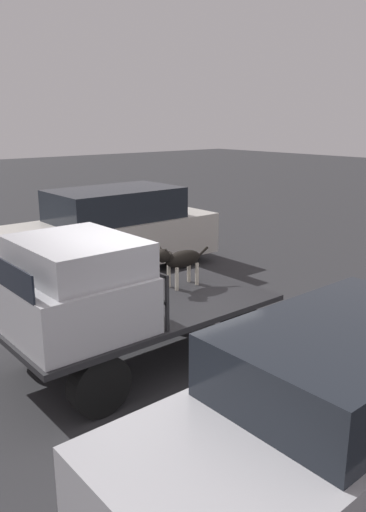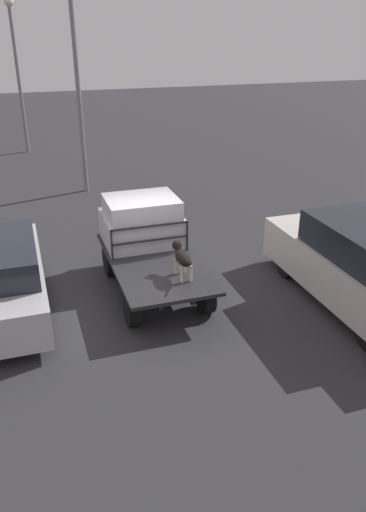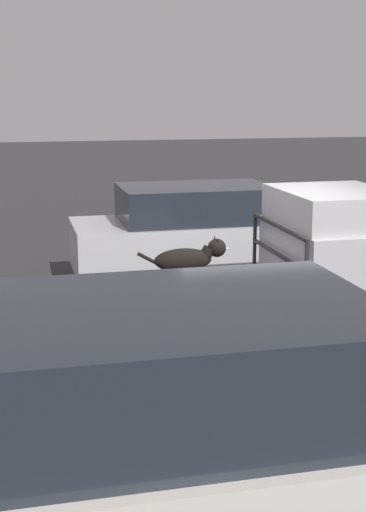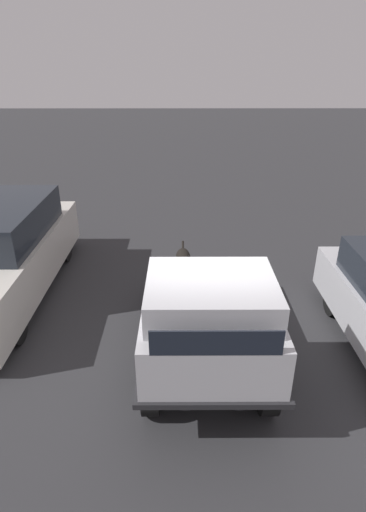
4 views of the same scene
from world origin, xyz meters
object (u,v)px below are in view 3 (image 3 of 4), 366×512
at_px(flatbed_truck, 258,302).
at_px(dog, 190,259).
at_px(parked_sedan, 205,234).
at_px(parked_pickup_far, 178,452).

relative_size(flatbed_truck, dog, 3.59).
height_order(dog, parked_sedan, parked_sedan).
bearing_deg(dog, flatbed_truck, 35.25).
xyz_separation_m(flatbed_truck, dog, (-0.97, -0.36, 0.68)).
distance_m(dog, parked_pickup_far, 3.91).
xyz_separation_m(parked_sedan, parked_pickup_far, (-2.19, -7.43, 0.12)).
bearing_deg(flatbed_truck, parked_pickup_far, -115.75).
xyz_separation_m(dog, parked_sedan, (1.17, 3.67, -0.46)).
bearing_deg(parked_sedan, flatbed_truck, -95.64).
distance_m(parked_sedan, parked_pickup_far, 7.75).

